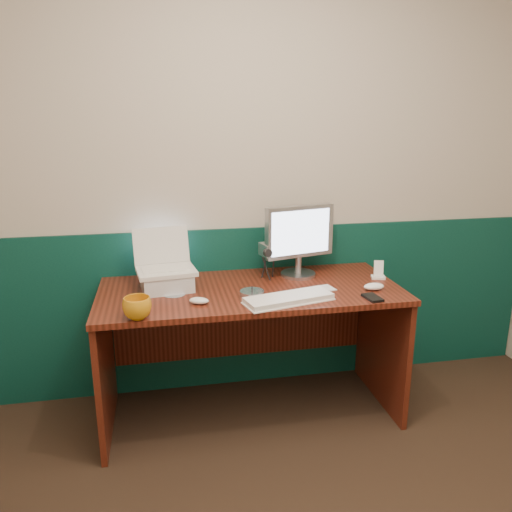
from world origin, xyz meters
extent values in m
cube|color=#B9AD9C|center=(0.00, 1.75, 1.25)|extent=(3.50, 0.04, 2.50)
cube|color=#062E2C|center=(0.00, 1.74, 0.50)|extent=(3.48, 0.02, 1.00)
cube|color=#37130A|center=(-0.16, 1.38, 0.38)|extent=(1.60, 0.70, 0.75)
cube|color=silver|center=(-0.60, 1.45, 0.79)|extent=(0.29, 0.25, 0.09)
cube|color=white|center=(-0.01, 1.15, 0.76)|extent=(0.46, 0.25, 0.03)
ellipsoid|color=white|center=(0.47, 1.23, 0.77)|extent=(0.11, 0.07, 0.04)
ellipsoid|color=white|center=(-0.45, 1.20, 0.77)|extent=(0.11, 0.09, 0.03)
imported|color=orange|center=(-0.74, 1.07, 0.80)|extent=(0.16, 0.16, 0.10)
cylinder|color=silver|center=(-0.18, 1.27, 0.76)|extent=(0.13, 0.13, 0.03)
cylinder|color=#B0B4C0|center=(-0.57, 1.36, 0.75)|extent=(0.12, 0.12, 0.00)
cylinder|color=black|center=(0.10, 1.29, 0.75)|extent=(0.13, 0.09, 0.01)
cube|color=silver|center=(0.20, 1.29, 0.75)|extent=(0.17, 0.13, 0.00)
cube|color=white|center=(0.58, 1.41, 0.76)|extent=(0.09, 0.08, 0.01)
cube|color=white|center=(0.58, 1.41, 0.81)|extent=(0.06, 0.04, 0.09)
cube|color=black|center=(0.41, 1.10, 0.76)|extent=(0.08, 0.12, 0.01)
camera|label=1|loc=(-0.62, -1.10, 1.63)|focal=35.00mm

